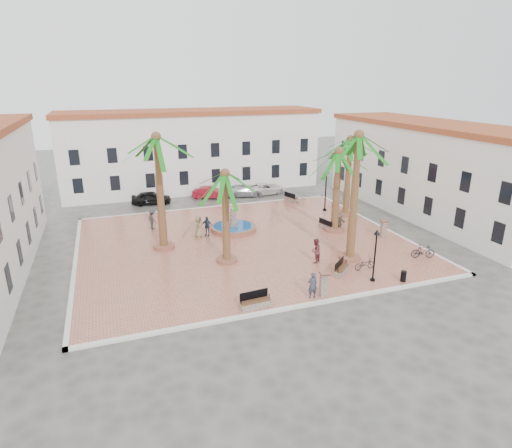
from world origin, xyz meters
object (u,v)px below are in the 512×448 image
(bench_se, at_px, (342,270))
(litter_bin, at_px, (403,276))
(palm_ne, at_px, (350,148))
(car_silver, at_px, (243,191))
(lamppost_s, at_px, (376,246))
(pedestrian_north, at_px, (152,219))
(bicycle_a, at_px, (365,264))
(car_red, at_px, (210,193))
(palm_nw, at_px, (157,150))
(palm_e, at_px, (338,162))
(bollard_se, at_px, (324,284))
(car_black, at_px, (151,198))
(pedestrian_east, at_px, (339,221))
(cyclist_a, at_px, (312,285))
(bicycle_b, at_px, (423,251))
(bench_ne, at_px, (291,199))
(pedestrian_fountain_a, at_px, (198,227))
(car_white, at_px, (266,189))
(palm_s, at_px, (358,149))
(bollard_n, at_px, (226,206))
(pedestrian_fountain_b, at_px, (207,226))
(bench_s, at_px, (255,303))
(palm_sw, at_px, (225,185))
(lamppost_e, at_px, (326,183))
(fountain, at_px, (233,227))
(bench_e, at_px, (327,226))
(cyclist_b, at_px, (315,251))
(bollard_e, at_px, (384,229))

(bench_se, height_order, litter_bin, bench_se)
(palm_ne, height_order, car_silver, palm_ne)
(lamppost_s, xyz_separation_m, pedestrian_north, (-12.54, 15.50, -1.54))
(bicycle_a, height_order, pedestrian_north, pedestrian_north)
(palm_ne, height_order, car_red, palm_ne)
(palm_nw, distance_m, palm_e, 14.91)
(palm_ne, bearing_deg, bollard_se, -125.15)
(palm_e, distance_m, car_black, 21.12)
(car_silver, bearing_deg, pedestrian_east, -152.87)
(palm_ne, height_order, lamppost_s, palm_ne)
(cyclist_a, height_order, bicycle_b, cyclist_a)
(bench_ne, relative_size, pedestrian_east, 1.22)
(pedestrian_fountain_a, relative_size, car_white, 0.39)
(lamppost_s, bearing_deg, bench_se, 128.91)
(palm_s, distance_m, car_white, 21.84)
(bench_ne, xyz_separation_m, bollard_n, (-7.87, -1.55, 0.36))
(pedestrian_fountain_b, relative_size, car_red, 0.42)
(palm_nw, bearing_deg, bench_s, -71.82)
(bench_s, distance_m, litter_bin, 10.39)
(palm_s, xyz_separation_m, bollard_n, (-5.53, 14.47, -7.53))
(bench_s, relative_size, bollard_n, 1.55)
(palm_sw, distance_m, pedestrian_east, 12.84)
(pedestrian_fountain_a, bearing_deg, palm_e, -55.87)
(palm_s, height_order, pedestrian_north, palm_s)
(palm_nw, distance_m, cyclist_a, 15.21)
(pedestrian_east, bearing_deg, bicycle_a, -37.81)
(litter_bin, bearing_deg, bench_s, 179.89)
(cyclist_a, bearing_deg, palm_s, -139.29)
(palm_sw, relative_size, bicycle_a, 4.36)
(litter_bin, bearing_deg, bench_ne, 87.19)
(palm_s, height_order, car_white, palm_s)
(lamppost_e, height_order, litter_bin, lamppost_e)
(bench_se, bearing_deg, fountain, 70.98)
(bicycle_a, bearing_deg, palm_ne, -26.62)
(palm_e, height_order, pedestrian_fountain_b, palm_e)
(bicycle_b, height_order, pedestrian_fountain_b, pedestrian_fountain_b)
(bench_e, relative_size, pedestrian_north, 0.98)
(palm_nw, bearing_deg, bollard_se, -54.18)
(bollard_n, relative_size, pedestrian_fountain_a, 0.65)
(palm_ne, bearing_deg, pedestrian_fountain_b, -175.11)
(palm_s, height_order, lamppost_s, palm_s)
(palm_nw, bearing_deg, palm_sw, -46.59)
(palm_e, height_order, lamppost_e, palm_e)
(bench_s, xyz_separation_m, pedestrian_fountain_b, (0.19, 12.96, 0.57))
(pedestrian_fountain_b, distance_m, pedestrian_east, 11.69)
(cyclist_b, bearing_deg, bicycle_b, 127.85)
(cyclist_a, distance_m, car_black, 25.93)
(bollard_se, xyz_separation_m, bollard_e, (9.66, 7.51, -0.03))
(bench_ne, bearing_deg, pedestrian_north, 88.37)
(fountain, bearing_deg, cyclist_a, -85.90)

